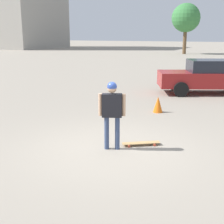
% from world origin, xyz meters
% --- Properties ---
extents(ground_plane, '(220.00, 220.00, 0.00)m').
position_xyz_m(ground_plane, '(0.00, 0.00, 0.00)').
color(ground_plane, gray).
extents(person, '(0.60, 0.36, 1.64)m').
position_xyz_m(person, '(0.00, 0.00, 1.04)').
color(person, '#38476B').
rests_on(person, ground_plane).
extents(skateboard, '(0.89, 0.69, 0.07)m').
position_xyz_m(skateboard, '(-0.55, -0.53, 0.06)').
color(skateboard, tan).
rests_on(skateboard, ground_plane).
extents(car_parked_near, '(4.83, 3.44, 1.56)m').
position_xyz_m(car_parked_near, '(-0.90, -8.51, 0.80)').
color(car_parked_near, maroon).
rests_on(car_parked_near, ground_plane).
extents(tree_distant, '(3.85, 3.85, 6.77)m').
position_xyz_m(tree_distant, '(6.94, -37.69, 4.80)').
color(tree_distant, brown).
rests_on(tree_distant, ground_plane).
extents(traffic_cone, '(0.34, 0.34, 0.56)m').
position_xyz_m(traffic_cone, '(0.11, -4.00, 0.28)').
color(traffic_cone, orange).
rests_on(traffic_cone, ground_plane).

